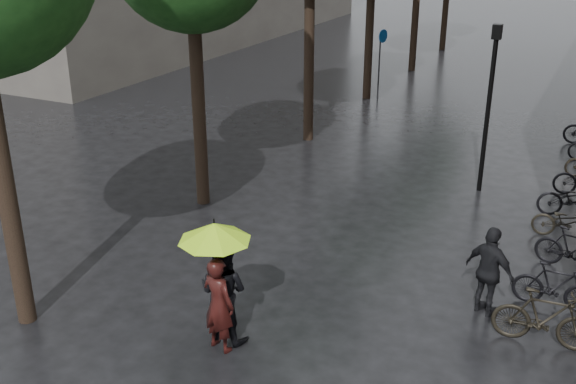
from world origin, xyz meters
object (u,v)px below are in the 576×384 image
Objects in this scene: pedestrian_walking at (490,272)px; lamp_post at (490,93)px; person_burgundy at (219,304)px; person_black at (223,292)px.

pedestrian_walking is 6.45m from lamp_post.
person_black is (-0.09, 0.30, 0.06)m from person_burgundy.
person_black is 4.78m from pedestrian_walking.
pedestrian_walking is at bearing -128.69° from person_burgundy.
person_burgundy is 9.64m from lamp_post.
person_burgundy is 4.90m from pedestrian_walking.
lamp_post is (-1.33, 6.06, 1.78)m from pedestrian_walking.
person_black is 0.42× the size of lamp_post.
person_black is at bearing 61.25° from pedestrian_walking.
person_black reaches higher than person_burgundy.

